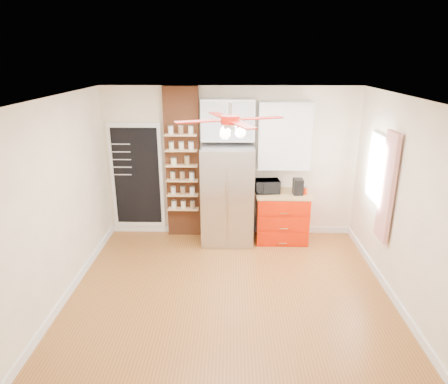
{
  "coord_description": "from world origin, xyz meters",
  "views": [
    {
      "loc": [
        0.02,
        -4.94,
        3.18
      ],
      "look_at": [
        -0.1,
        0.9,
        1.18
      ],
      "focal_mm": 32.0,
      "sensor_mm": 36.0,
      "label": 1
    }
  ],
  "objects_px": {
    "red_cabinet": "(282,216)",
    "canister_left": "(305,191)",
    "ceiling_fan": "(230,120)",
    "coffee_maker": "(298,187)",
    "fridge": "(227,195)",
    "pantry_jar_oats": "(174,162)",
    "toaster_oven": "(267,186)"
  },
  "relations": [
    {
      "from": "ceiling_fan",
      "to": "coffee_maker",
      "type": "height_order",
      "value": "ceiling_fan"
    },
    {
      "from": "coffee_maker",
      "to": "pantry_jar_oats",
      "type": "distance_m",
      "value": 2.19
    },
    {
      "from": "canister_left",
      "to": "pantry_jar_oats",
      "type": "bearing_deg",
      "value": 176.39
    },
    {
      "from": "fridge",
      "to": "red_cabinet",
      "type": "height_order",
      "value": "fridge"
    },
    {
      "from": "ceiling_fan",
      "to": "toaster_oven",
      "type": "xyz_separation_m",
      "value": [
        0.64,
        1.69,
        -1.41
      ]
    },
    {
      "from": "fridge",
      "to": "pantry_jar_oats",
      "type": "bearing_deg",
      "value": 172.34
    },
    {
      "from": "pantry_jar_oats",
      "to": "ceiling_fan",
      "type": "bearing_deg",
      "value": -60.62
    },
    {
      "from": "toaster_oven",
      "to": "coffee_maker",
      "type": "xyz_separation_m",
      "value": [
        0.52,
        -0.08,
        0.02
      ]
    },
    {
      "from": "fridge",
      "to": "toaster_oven",
      "type": "relative_size",
      "value": 4.17
    },
    {
      "from": "red_cabinet",
      "to": "canister_left",
      "type": "xyz_separation_m",
      "value": [
        0.37,
        -0.07,
        0.51
      ]
    },
    {
      "from": "toaster_oven",
      "to": "pantry_jar_oats",
      "type": "distance_m",
      "value": 1.68
    },
    {
      "from": "coffee_maker",
      "to": "pantry_jar_oats",
      "type": "bearing_deg",
      "value": 173.08
    },
    {
      "from": "ceiling_fan",
      "to": "coffee_maker",
      "type": "xyz_separation_m",
      "value": [
        1.16,
        1.61,
        -1.39
      ]
    },
    {
      "from": "red_cabinet",
      "to": "toaster_oven",
      "type": "relative_size",
      "value": 2.24
    },
    {
      "from": "fridge",
      "to": "canister_left",
      "type": "xyz_separation_m",
      "value": [
        1.34,
        -0.02,
        0.09
      ]
    },
    {
      "from": "fridge",
      "to": "ceiling_fan",
      "type": "height_order",
      "value": "ceiling_fan"
    },
    {
      "from": "fridge",
      "to": "coffee_maker",
      "type": "distance_m",
      "value": 1.22
    },
    {
      "from": "fridge",
      "to": "red_cabinet",
      "type": "relative_size",
      "value": 1.86
    },
    {
      "from": "red_cabinet",
      "to": "toaster_oven",
      "type": "xyz_separation_m",
      "value": [
        -0.28,
        0.01,
        0.56
      ]
    },
    {
      "from": "canister_left",
      "to": "ceiling_fan",
      "type": "bearing_deg",
      "value": -128.66
    },
    {
      "from": "red_cabinet",
      "to": "pantry_jar_oats",
      "type": "relative_size",
      "value": 7.77
    },
    {
      "from": "fridge",
      "to": "red_cabinet",
      "type": "xyz_separation_m",
      "value": [
        0.97,
        0.05,
        -0.42
      ]
    },
    {
      "from": "fridge",
      "to": "toaster_oven",
      "type": "height_order",
      "value": "fridge"
    },
    {
      "from": "canister_left",
      "to": "toaster_oven",
      "type": "bearing_deg",
      "value": 173.07
    },
    {
      "from": "fridge",
      "to": "toaster_oven",
      "type": "xyz_separation_m",
      "value": [
        0.69,
        0.06,
        0.14
      ]
    },
    {
      "from": "red_cabinet",
      "to": "coffee_maker",
      "type": "distance_m",
      "value": 0.64
    },
    {
      "from": "ceiling_fan",
      "to": "canister_left",
      "type": "bearing_deg",
      "value": 51.34
    },
    {
      "from": "red_cabinet",
      "to": "pantry_jar_oats",
      "type": "xyz_separation_m",
      "value": [
        -1.91,
        0.08,
        0.98
      ]
    },
    {
      "from": "pantry_jar_oats",
      "to": "toaster_oven",
      "type": "bearing_deg",
      "value": -2.28
    },
    {
      "from": "red_cabinet",
      "to": "coffee_maker",
      "type": "height_order",
      "value": "coffee_maker"
    },
    {
      "from": "fridge",
      "to": "red_cabinet",
      "type": "bearing_deg",
      "value": 2.95
    },
    {
      "from": "red_cabinet",
      "to": "coffee_maker",
      "type": "relative_size",
      "value": 3.39
    }
  ]
}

